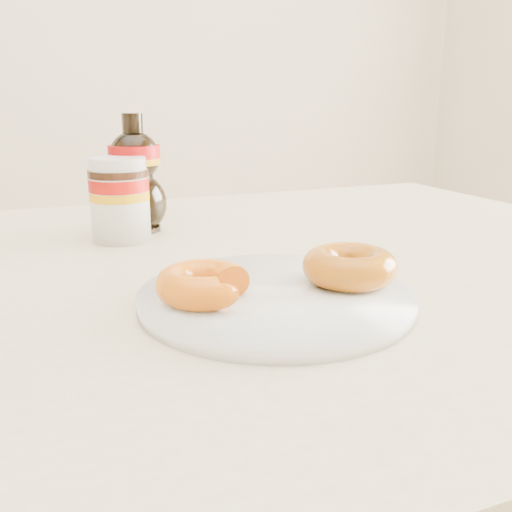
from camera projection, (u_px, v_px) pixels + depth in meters
name	position (u px, v px, depth m)	size (l,w,h in m)	color
dining_table	(160.00, 337.00, 0.68)	(1.40, 0.90, 0.75)	beige
plate	(276.00, 297.00, 0.55)	(0.26, 0.26, 0.01)	white
donut_bitten	(203.00, 284.00, 0.52)	(0.09, 0.09, 0.03)	orange
donut_whole	(349.00, 266.00, 0.57)	(0.09, 0.09, 0.03)	#A8680A
nutella_jar	(120.00, 196.00, 0.78)	(0.08, 0.08, 0.11)	white
syrup_bottle	(135.00, 173.00, 0.82)	(0.09, 0.07, 0.17)	black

